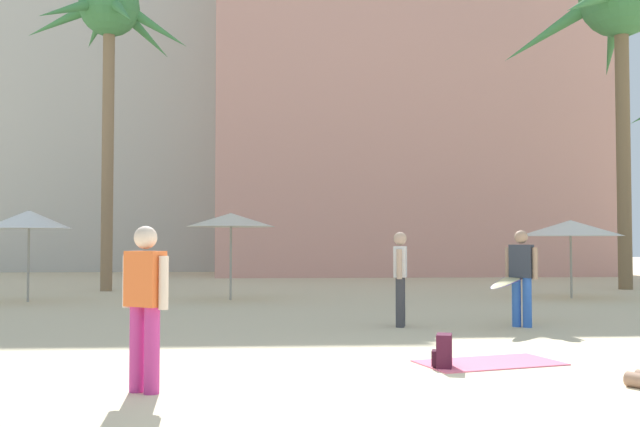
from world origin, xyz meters
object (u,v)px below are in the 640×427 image
cafe_umbrella_3 (571,228)px  person_far_right (145,301)px  palm_tree_center (109,26)px  backpack (443,352)px  person_far_left (519,275)px  beach_towel (489,363)px  cafe_umbrella_1 (231,220)px  cafe_umbrella_0 (29,220)px  person_near_right (400,275)px  palm_tree_far_left (621,11)px

cafe_umbrella_3 → person_far_right: (-9.41, -11.47, -0.97)m
palm_tree_center → backpack: palm_tree_center is taller
backpack → person_far_left: 4.90m
palm_tree_center → person_far_left: (9.75, -9.80, -7.43)m
cafe_umbrella_3 → backpack: bearing=-120.2°
backpack → person_far_right: bearing=35.5°
person_far_left → person_far_right: size_ratio=1.68×
beach_towel → person_far_left: 4.35m
backpack → cafe_umbrella_1: bearing=-56.3°
cafe_umbrella_3 → backpack: cafe_umbrella_3 is taller
backpack → person_far_right: size_ratio=0.24×
cafe_umbrella_0 → person_near_right: size_ratio=1.36×
palm_tree_center → person_far_right: 17.34m
palm_tree_far_left → cafe_umbrella_3: palm_tree_far_left is taller
cafe_umbrella_1 → cafe_umbrella_3: 9.24m
person_far_right → palm_tree_far_left: bearing=172.6°
person_far_left → person_near_right: (-2.20, 0.05, 0.01)m
person_far_left → person_far_right: (-5.83, -5.38, 0.01)m
backpack → person_far_left: person_far_left is taller
cafe_umbrella_1 → backpack: size_ratio=5.60×
beach_towel → person_far_right: 4.45m
palm_tree_center → cafe_umbrella_1: 8.31m
cafe_umbrella_1 → person_far_left: cafe_umbrella_1 is taller
cafe_umbrella_0 → cafe_umbrella_1: size_ratio=1.00×
cafe_umbrella_3 → person_near_right: cafe_umbrella_3 is taller
person_near_right → person_far_right: size_ratio=1.00×
beach_towel → palm_tree_center: bearing=120.4°
palm_tree_center → backpack: (7.33, -13.99, -8.16)m
beach_towel → person_near_right: person_near_right is taller
cafe_umbrella_0 → person_far_right: bearing=-66.1°
backpack → palm_tree_far_left: bearing=-107.7°
cafe_umbrella_3 → person_far_left: size_ratio=0.96×
palm_tree_center → person_far_right: size_ratio=5.78×
cafe_umbrella_1 → cafe_umbrella_3: size_ratio=0.85×
person_far_left → palm_tree_far_left: bearing=-177.3°
cafe_umbrella_1 → palm_tree_center: bearing=138.3°
cafe_umbrella_1 → person_near_right: bearing=-60.4°
cafe_umbrella_3 → beach_towel: (-5.33, -9.97, -1.91)m
beach_towel → person_far_left: size_ratio=0.62×
cafe_umbrella_0 → person_far_right: cafe_umbrella_0 is taller
palm_tree_far_left → cafe_umbrella_0: size_ratio=4.64×
cafe_umbrella_3 → person_far_left: bearing=-120.4°
palm_tree_far_left → cafe_umbrella_0: palm_tree_far_left is taller
cafe_umbrella_3 → person_near_right: size_ratio=1.61×
palm_tree_center → beach_towel: bearing=-59.6°
person_far_left → cafe_umbrella_3: bearing=-171.9°
palm_tree_far_left → cafe_umbrella_1: bearing=-165.1°
cafe_umbrella_3 → backpack: (-6.00, -10.29, -1.71)m
palm_tree_center → cafe_umbrella_1: size_ratio=4.23×
cafe_umbrella_3 → cafe_umbrella_0: bearing=-179.0°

